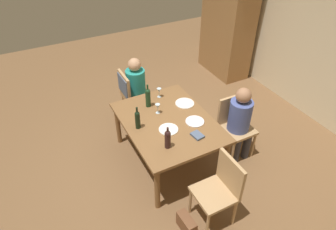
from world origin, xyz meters
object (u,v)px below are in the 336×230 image
chair_left_end (129,91)px  chair_right_end (221,187)px  dinner_plate_guest_right (195,121)px  dinner_plate_host (185,103)px  wine_bottle_short_olive (138,119)px  handbag (186,224)px  chair_far_right (234,122)px  wine_glass_centre (158,107)px  person_woman_host (137,85)px  dinner_plate_guest_left (169,129)px  dining_table (168,125)px  wine_glass_near_left (159,91)px  armoire_cabinet (228,22)px  wine_bottle_tall_green (168,139)px  wine_bottle_dark_red (148,97)px  person_man_bearded (241,119)px

chair_left_end → chair_right_end: bearing=5.3°
dinner_plate_guest_right → dinner_plate_host: bearing=168.0°
wine_bottle_short_olive → handbag: wine_bottle_short_olive is taller
chair_right_end → dinner_plate_guest_right: 1.00m
chair_far_right → wine_glass_centre: chair_far_right is taller
person_woman_host → dinner_plate_guest_left: size_ratio=4.48×
chair_right_end → chair_far_right: bearing=-44.5°
dining_table → person_woman_host: (-1.15, 0.03, 0.01)m
chair_right_end → wine_glass_near_left: size_ratio=6.17×
armoire_cabinet → chair_right_end: 3.80m
wine_bottle_tall_green → person_woman_host: bearing=170.5°
wine_bottle_tall_green → wine_glass_centre: wine_bottle_tall_green is taller
wine_bottle_short_olive → wine_glass_near_left: wine_bottle_short_olive is taller
chair_right_end → person_woman_host: 2.30m
armoire_cabinet → wine_bottle_tall_green: size_ratio=7.12×
chair_right_end → wine_glass_centre: (-1.37, -0.13, 0.30)m
wine_bottle_tall_green → dinner_plate_host: size_ratio=1.10×
dining_table → wine_glass_centre: size_ratio=10.28×
wine_bottle_dark_red → handbag: wine_bottle_dark_red is taller
person_woman_host → wine_bottle_dark_red: 0.75m
wine_glass_centre → dinner_plate_guest_left: 0.41m
dining_table → wine_bottle_short_olive: bearing=-97.6°
dining_table → handbag: 1.31m
person_man_bearded → dinner_plate_host: bearing=-48.0°
armoire_cabinet → dinner_plate_guest_left: armoire_cabinet is taller
dining_table → wine_glass_near_left: 0.63m
person_man_bearded → handbag: bearing=30.6°
wine_bottle_short_olive → dinner_plate_guest_left: bearing=56.1°
chair_left_end → handbag: size_ratio=3.29×
person_woman_host → wine_glass_centre: bearing=-4.4°
chair_far_right → wine_bottle_dark_red: 1.31m
person_man_bearded → handbag: 1.62m
chair_far_right → wine_bottle_tall_green: wine_bottle_tall_green is taller
person_man_bearded → handbag: person_man_bearded is taller
wine_bottle_tall_green → wine_bottle_short_olive: (-0.51, -0.18, 0.01)m
person_woman_host → dinner_plate_guest_right: person_woman_host is taller
person_man_bearded → chair_left_end: bearing=-54.4°
wine_bottle_dark_red → chair_far_right: bearing=56.5°
chair_right_end → person_man_bearded: 1.18m
wine_glass_near_left → dinner_plate_host: 0.43m
armoire_cabinet → dinner_plate_host: armoire_cabinet is taller
wine_bottle_tall_green → wine_bottle_short_olive: bearing=-160.8°
chair_right_end → wine_glass_centre: size_ratio=6.17×
armoire_cabinet → person_woman_host: 2.45m
chair_far_right → wine_bottle_short_olive: bearing=-12.8°
dining_table → wine_bottle_tall_green: (0.45, -0.24, 0.21)m
wine_glass_centre → wine_bottle_tall_green: bearing=-16.1°
wine_glass_near_left → dining_table: bearing=-14.6°
person_man_bearded → wine_glass_near_left: bearing=-49.7°
wine_bottle_tall_green → dinner_plate_guest_right: wine_bottle_tall_green is taller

